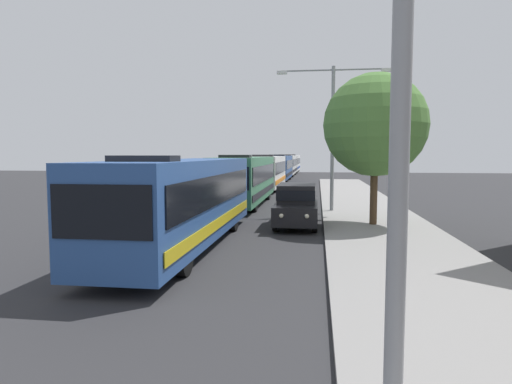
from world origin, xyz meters
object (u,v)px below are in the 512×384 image
(white_suv, at_px, (297,203))
(roadside_tree, at_px, (375,125))
(bus_middle, at_px, (268,171))
(bus_fourth_in_line, at_px, (279,167))
(streetlamp_mid, at_px, (333,122))
(box_truck_oncoming, at_px, (276,162))
(bus_tail_end, at_px, (292,163))
(bus_lead, at_px, (184,199))
(bus_rear, at_px, (287,165))
(bus_second_in_line, at_px, (245,178))

(white_suv, relative_size, roadside_tree, 0.73)
(bus_middle, height_order, roadside_tree, roadside_tree)
(bus_fourth_in_line, xyz_separation_m, streetlamp_mid, (5.40, -29.17, 3.30))
(box_truck_oncoming, distance_m, roadside_tree, 66.54)
(streetlamp_mid, distance_m, roadside_tree, 4.98)
(bus_tail_end, bearing_deg, roadside_tree, -83.25)
(bus_lead, relative_size, bus_rear, 1.03)
(bus_fourth_in_line, bearing_deg, streetlamp_mid, -79.52)
(bus_lead, relative_size, white_suv, 2.51)
(bus_tail_end, distance_m, box_truck_oncoming, 6.70)
(bus_rear, height_order, box_truck_oncoming, bus_rear)
(bus_lead, height_order, bus_middle, same)
(white_suv, height_order, box_truck_oncoming, box_truck_oncoming)
(bus_rear, height_order, streetlamp_mid, streetlamp_mid)
(bus_middle, xyz_separation_m, roadside_tree, (7.08, -21.01, 2.82))
(white_suv, bearing_deg, bus_fourth_in_line, 96.21)
(bus_second_in_line, height_order, roadside_tree, roadside_tree)
(bus_second_in_line, bearing_deg, roadside_tree, -48.84)
(bus_fourth_in_line, xyz_separation_m, white_suv, (3.70, -33.96, -0.66))
(bus_rear, xyz_separation_m, bus_tail_end, (0.00, 13.18, 0.00))
(bus_fourth_in_line, xyz_separation_m, bus_rear, (0.00, 12.81, 0.00))
(bus_rear, bearing_deg, white_suv, -85.48)
(streetlamp_mid, bearing_deg, bus_second_in_line, 147.57)
(white_suv, bearing_deg, roadside_tree, 2.12)
(bus_middle, height_order, white_suv, bus_middle)
(bus_middle, xyz_separation_m, white_suv, (3.70, -21.13, -0.66))
(bus_middle, relative_size, white_suv, 2.43)
(box_truck_oncoming, relative_size, streetlamp_mid, 0.95)
(bus_rear, bearing_deg, box_truck_oncoming, 99.85)
(bus_second_in_line, xyz_separation_m, streetlamp_mid, (5.40, -3.43, 3.30))
(bus_tail_end, bearing_deg, bus_fourth_in_line, -90.00)
(bus_second_in_line, distance_m, streetlamp_mid, 7.20)
(white_suv, xyz_separation_m, roadside_tree, (3.38, 0.13, 3.48))
(bus_rear, relative_size, streetlamp_mid, 1.50)
(box_truck_oncoming, relative_size, roadside_tree, 1.13)
(bus_lead, xyz_separation_m, bus_tail_end, (0.00, 64.96, 0.00))
(bus_lead, relative_size, streetlamp_mid, 1.55)
(bus_middle, relative_size, streetlamp_mid, 1.49)
(streetlamp_mid, bearing_deg, roadside_tree, -70.21)
(white_suv, distance_m, roadside_tree, 4.85)
(bus_tail_end, relative_size, box_truck_oncoming, 1.65)
(bus_middle, relative_size, roadside_tree, 1.77)
(bus_second_in_line, height_order, bus_rear, same)
(bus_rear, bearing_deg, bus_lead, -90.00)
(bus_rear, bearing_deg, bus_fourth_in_line, -90.00)
(bus_tail_end, distance_m, roadside_tree, 60.31)
(bus_lead, distance_m, roadside_tree, 9.18)
(bus_rear, bearing_deg, bus_middle, -90.00)
(bus_lead, height_order, bus_fourth_in_line, same)
(bus_lead, relative_size, roadside_tree, 1.83)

